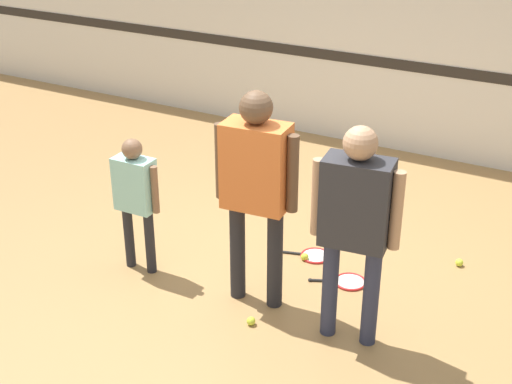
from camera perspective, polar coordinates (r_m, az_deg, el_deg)
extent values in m
plane|color=#A87F4C|center=(5.84, 0.28, -7.72)|extent=(16.00, 16.00, 0.00)
cube|color=silver|center=(8.18, 12.12, 13.83)|extent=(16.00, 0.06, 3.20)
cube|color=#2D2823|center=(8.28, 11.68, 9.90)|extent=(16.00, 0.01, 0.12)
cylinder|color=#232328|center=(5.54, -1.49, -4.68)|extent=(0.12, 0.12, 0.83)
cylinder|color=#232328|center=(5.43, 1.52, -5.36)|extent=(0.12, 0.12, 0.83)
cube|color=orange|center=(5.14, 0.00, 2.07)|extent=(0.50, 0.31, 0.65)
sphere|color=brown|center=(4.98, 0.00, 6.78)|extent=(0.24, 0.24, 0.24)
cylinder|color=brown|center=(5.26, -2.83, 2.48)|extent=(0.09, 0.09, 0.58)
cylinder|color=brown|center=(5.05, 2.95, 1.45)|extent=(0.09, 0.09, 0.58)
cylinder|color=#232328|center=(6.09, -10.13, -3.50)|extent=(0.08, 0.08, 0.57)
cylinder|color=#232328|center=(5.98, -8.48, -3.98)|extent=(0.08, 0.08, 0.57)
cube|color=#99D8D1|center=(5.80, -9.67, 0.62)|extent=(0.33, 0.19, 0.45)
sphere|color=brown|center=(5.68, -9.89, 3.42)|extent=(0.16, 0.16, 0.16)
cylinder|color=brown|center=(5.92, -11.17, 0.94)|extent=(0.06, 0.06, 0.40)
cylinder|color=brown|center=(5.70, -8.09, 0.18)|extent=(0.06, 0.06, 0.40)
cylinder|color=#2D334C|center=(5.11, 9.18, -8.21)|extent=(0.11, 0.11, 0.79)
cylinder|color=#2D334C|center=(5.17, 5.94, -7.58)|extent=(0.11, 0.11, 0.79)
cube|color=#2D2D33|center=(4.78, 8.03, -0.85)|extent=(0.49, 0.31, 0.62)
sphere|color=tan|center=(4.61, 8.36, 3.89)|extent=(0.23, 0.23, 0.23)
cylinder|color=tan|center=(4.74, 11.19, -1.48)|extent=(0.08, 0.08, 0.56)
cylinder|color=tan|center=(4.85, 4.94, -0.41)|extent=(0.08, 0.08, 0.56)
torus|color=red|center=(6.27, 4.79, -5.09)|extent=(0.33, 0.33, 0.02)
cylinder|color=silver|center=(6.27, 4.79, -5.09)|extent=(0.23, 0.23, 0.01)
cylinder|color=black|center=(6.30, 2.76, -4.88)|extent=(0.20, 0.08, 0.02)
sphere|color=black|center=(6.32, 1.84, -4.78)|extent=(0.03, 0.03, 0.03)
torus|color=red|center=(5.95, 7.55, -7.12)|extent=(0.36, 0.36, 0.02)
cylinder|color=silver|center=(5.95, 7.55, -7.12)|extent=(0.23, 0.23, 0.01)
cylinder|color=black|center=(5.94, 5.35, -7.07)|extent=(0.20, 0.11, 0.02)
sphere|color=black|center=(5.94, 4.34, -7.04)|extent=(0.03, 0.03, 0.03)
sphere|color=#CCE038|center=(5.42, -0.40, -10.29)|extent=(0.07, 0.07, 0.07)
sphere|color=#CCE038|center=(6.21, 3.92, -5.19)|extent=(0.07, 0.07, 0.07)
sphere|color=#CCE038|center=(6.35, 15.96, -5.45)|extent=(0.07, 0.07, 0.07)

